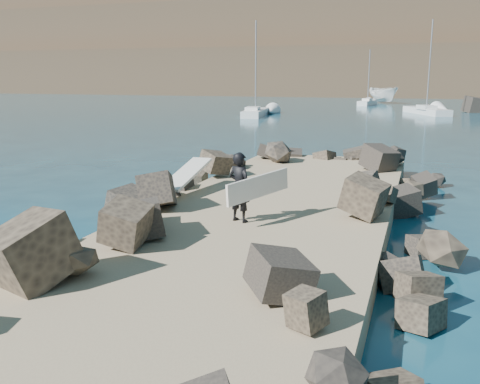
% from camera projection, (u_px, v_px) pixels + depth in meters
% --- Properties ---
extents(ground, '(800.00, 800.00, 0.00)m').
position_uv_depth(ground, '(254.00, 245.00, 12.64)').
color(ground, '#0F384C').
rests_on(ground, ground).
extents(jetty, '(6.00, 26.00, 0.60)m').
position_uv_depth(jetty, '(224.00, 260.00, 10.72)').
color(jetty, '#8C7759').
rests_on(jetty, ground).
extents(riprap_left, '(2.60, 22.00, 1.00)m').
position_uv_depth(riprap_left, '(111.00, 231.00, 12.06)').
color(riprap_left, black).
rests_on(riprap_left, ground).
extents(riprap_right, '(2.60, 22.00, 1.00)m').
position_uv_depth(riprap_right, '(375.00, 259.00, 10.23)').
color(riprap_right, '#262421').
rests_on(riprap_right, ground).
extents(headland, '(360.00, 140.00, 32.00)m').
position_uv_depth(headland, '(452.00, 33.00, 154.13)').
color(headland, '#2D4919').
rests_on(headland, ground).
extents(surfboard_resting, '(0.62, 2.46, 0.08)m').
position_uv_depth(surfboard_resting, '(187.00, 178.00, 15.49)').
color(surfboard_resting, white).
rests_on(surfboard_resting, riprap_left).
extents(boat_imported, '(5.65, 6.54, 2.45)m').
position_uv_depth(boat_imported, '(383.00, 95.00, 78.81)').
color(boat_imported, white).
rests_on(boat_imported, ground).
extents(surfer_with_board, '(1.26, 1.85, 1.63)m').
position_uv_depth(surfer_with_board, '(242.00, 187.00, 12.29)').
color(surfer_with_board, black).
rests_on(surfer_with_board, jetty).
extents(sailboat_c, '(5.02, 8.22, 9.77)m').
position_uv_depth(sailboat_c, '(426.00, 111.00, 56.38)').
color(sailboat_c, silver).
rests_on(sailboat_c, ground).
extents(sailboat_b, '(2.22, 6.37, 7.62)m').
position_uv_depth(sailboat_b, '(367.00, 103.00, 73.59)').
color(sailboat_b, silver).
rests_on(sailboat_b, ground).
extents(sailboat_a, '(2.87, 8.00, 9.37)m').
position_uv_depth(sailboat_a, '(255.00, 113.00, 53.61)').
color(sailboat_a, silver).
rests_on(sailboat_a, ground).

